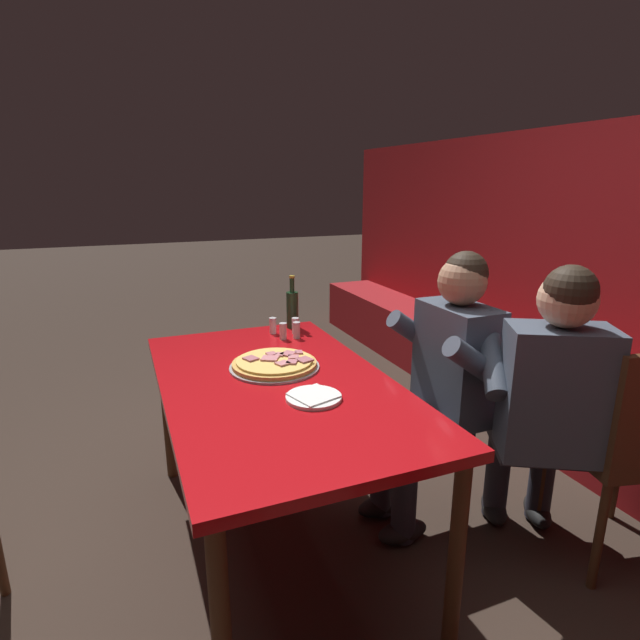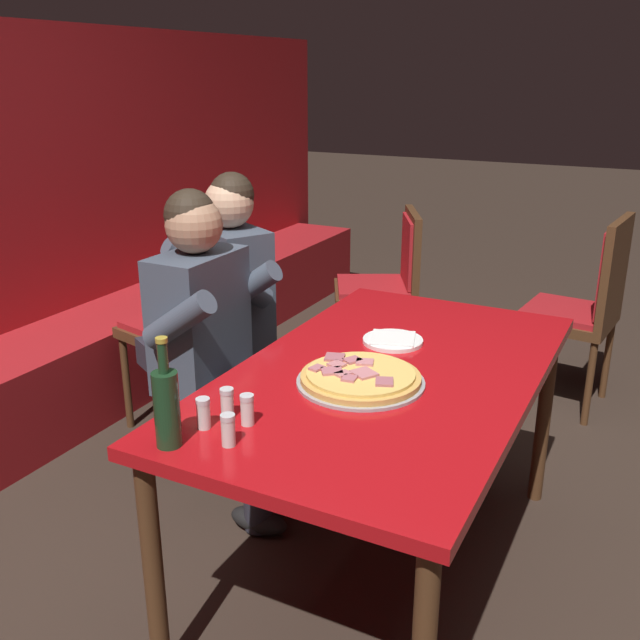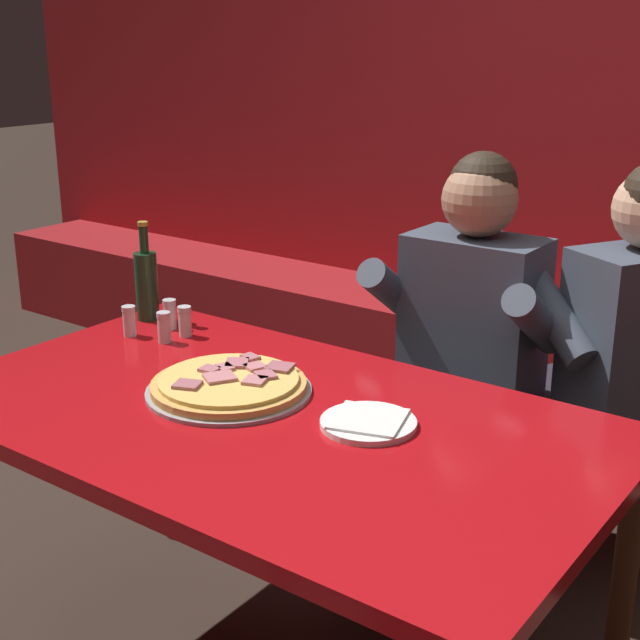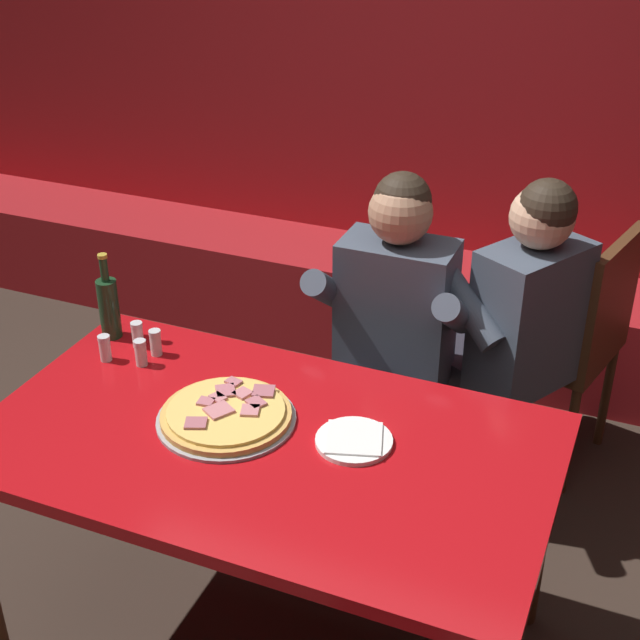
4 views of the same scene
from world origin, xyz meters
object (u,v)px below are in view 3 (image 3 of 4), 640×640
shaker_red_pepper_flakes (170,316)px  shaker_black_pepper (185,323)px  shaker_parmesan (164,329)px  diner_seated_blue_shirt (457,358)px  diner_standing_companion (613,358)px  beer_bottle (146,283)px  shaker_oregano (129,322)px  main_dining_table (264,442)px  pizza (229,385)px  plate_white_paper (368,422)px

shaker_red_pepper_flakes → shaker_black_pepper: size_ratio=1.00×
shaker_parmesan → diner_seated_blue_shirt: size_ratio=0.07×
shaker_black_pepper → diner_standing_companion: (0.96, 0.72, -0.11)m
beer_bottle → shaker_black_pepper: (0.20, -0.05, -0.07)m
diner_standing_companion → shaker_black_pepper: bearing=-143.2°
shaker_black_pepper → shaker_oregano: (-0.13, -0.09, 0.00)m
beer_bottle → diner_standing_companion: size_ratio=0.23×
main_dining_table → pizza: size_ratio=3.99×
beer_bottle → shaker_parmesan: 0.23m
beer_bottle → diner_standing_companion: (1.16, 0.68, -0.18)m
beer_bottle → plate_white_paper: bearing=-14.3°
main_dining_table → shaker_parmesan: bearing=158.9°
plate_white_paper → shaker_parmesan: size_ratio=2.44×
shaker_red_pepper_flakes → pizza: bearing=-29.3°
plate_white_paper → shaker_parmesan: bearing=170.7°
shaker_black_pepper → beer_bottle: bearing=167.0°
plate_white_paper → shaker_oregano: (-0.86, 0.10, 0.03)m
plate_white_paper → shaker_parmesan: (-0.74, 0.12, 0.03)m
main_dining_table → shaker_parmesan: size_ratio=18.15×
shaker_parmesan → diner_seated_blue_shirt: 0.82m
beer_bottle → diner_standing_companion: 1.35m
main_dining_table → shaker_red_pepper_flakes: 0.66m
shaker_black_pepper → shaker_oregano: bearing=-144.9°
beer_bottle → shaker_black_pepper: bearing=-13.0°
diner_seated_blue_shirt → shaker_black_pepper: bearing=-143.2°
shaker_black_pepper → diner_seated_blue_shirt: (0.61, 0.46, -0.11)m
main_dining_table → pizza: pizza is taller
main_dining_table → shaker_black_pepper: (-0.50, 0.27, 0.11)m
main_dining_table → shaker_black_pepper: bearing=152.0°
shaker_parmesan → diner_standing_companion: size_ratio=0.07×
plate_white_paper → diner_seated_blue_shirt: bearing=100.9°
shaker_parmesan → diner_seated_blue_shirt: diner_seated_blue_shirt is taller
diner_standing_companion → main_dining_table: bearing=-114.9°
shaker_black_pepper → shaker_oregano: size_ratio=1.00×
diner_seated_blue_shirt → diner_standing_companion: size_ratio=1.00×
shaker_black_pepper → plate_white_paper: bearing=-14.7°
beer_bottle → shaker_parmesan: (0.19, -0.12, -0.07)m
diner_standing_companion → diner_seated_blue_shirt: bearing=-143.3°
pizza → shaker_black_pepper: bearing=148.0°
pizza → shaker_black_pepper: shaker_black_pepper is taller
beer_bottle → shaker_oregano: 0.17m
shaker_black_pepper → diner_seated_blue_shirt: diner_seated_blue_shirt is taller
main_dining_table → plate_white_paper: size_ratio=7.43×
plate_white_paper → shaker_black_pepper: bearing=165.3°
shaker_black_pepper → shaker_parmesan: same height
main_dining_table → beer_bottle: beer_bottle is taller
shaker_red_pepper_flakes → shaker_parmesan: same height
plate_white_paper → shaker_oregano: size_ratio=2.44×
beer_bottle → diner_seated_blue_shirt: diner_seated_blue_shirt is taller
shaker_parmesan → diner_seated_blue_shirt: (0.62, 0.53, -0.11)m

